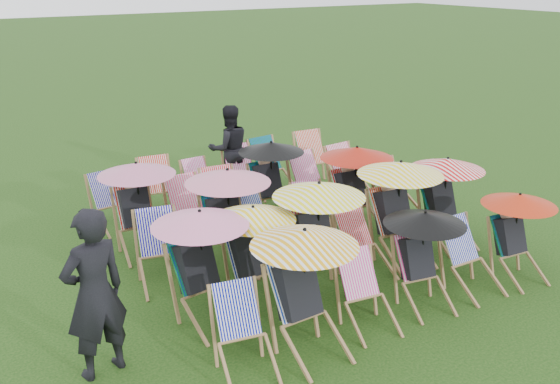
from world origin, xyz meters
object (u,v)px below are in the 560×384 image
deckchair_29 (317,160)px  person_rear (229,149)px  deckchair_0 (244,335)px  person_left (94,294)px  deckchair_5 (518,235)px

deckchair_29 → person_rear: (-1.59, 0.57, 0.32)m
deckchair_29 → person_rear: size_ratio=0.60×
deckchair_0 → person_left: person_left is taller
deckchair_29 → person_rear: 1.72m
deckchair_0 → person_left: size_ratio=0.48×
deckchair_29 → person_left: size_ratio=0.54×
deckchair_5 → deckchair_29: 4.57m
deckchair_5 → deckchair_0: bearing=-176.1°
deckchair_29 → person_left: bearing=-140.3°
person_left → deckchair_5: bearing=159.4°
deckchair_5 → person_left: bearing=176.1°
deckchair_0 → deckchair_29: 6.05m
person_rear → deckchair_0: bearing=73.8°
person_left → person_rear: (3.74, 4.30, -0.10)m
deckchair_5 → person_left: (-5.39, 0.84, 0.30)m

